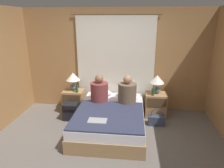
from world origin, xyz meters
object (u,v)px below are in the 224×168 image
bed (110,119)px  lamp_left (73,79)px  person_left_in_bed (99,91)px  handbag_on_floor (156,120)px  person_right_in_bed (127,92)px  nightstand_left (74,101)px  beer_bottle_on_left_stand (77,89)px  beer_bottle_on_right_stand (153,92)px  lamp_right (157,81)px  pillow_left (102,93)px  nightstand_right (155,105)px  pillow_right (127,94)px  backpack_on_floor (71,110)px  laptop_on_bed (97,121)px

bed → lamp_left: size_ratio=4.55×
person_left_in_bed → handbag_on_floor: size_ratio=1.62×
person_right_in_bed → person_left_in_bed: bearing=180.0°
nightstand_left → beer_bottle_on_left_stand: size_ratio=2.41×
lamp_left → beer_bottle_on_right_stand: bearing=-4.9°
nightstand_left → person_right_in_bed: (1.33, -0.33, 0.41)m
person_right_in_bed → beer_bottle_on_right_stand: person_right_in_bed is taller
nightstand_left → lamp_right: bearing=1.2°
pillow_left → beer_bottle_on_right_stand: size_ratio=2.17×
bed → person_right_in_bed: bearing=48.7°
pillow_left → beer_bottle_on_right_stand: bearing=-9.1°
bed → nightstand_left: bearing=144.9°
nightstand_right → pillow_left: size_ratio=1.16×
nightstand_right → pillow_right: bearing=174.1°
person_left_in_bed → lamp_left: bearing=152.3°
pillow_left → pillow_right: size_ratio=1.00×
lamp_left → pillow_left: bearing=2.4°
person_right_in_bed → backpack_on_floor: (-1.28, -0.08, -0.47)m
lamp_left → bed: bearing=-36.7°
beer_bottle_on_right_stand → handbag_on_floor: (0.08, -0.33, -0.53)m
pillow_left → person_right_in_bed: size_ratio=0.77×
backpack_on_floor → bed: bearing=-17.1°
nightstand_left → lamp_left: lamp_left is taller
person_left_in_bed → pillow_left: bearing=92.1°
person_right_in_bed → beer_bottle_on_left_stand: (-1.20, 0.21, -0.04)m
lamp_right → person_left_in_bed: size_ratio=0.69×
bed → handbag_on_floor: (0.99, 0.25, -0.10)m
person_left_in_bed → beer_bottle_on_right_stand: bearing=9.7°
bed → lamp_left: bearing=143.3°
nightstand_left → lamp_right: 2.08m
laptop_on_bed → backpack_on_floor: (-0.79, 0.90, -0.26)m
nightstand_right → beer_bottle_on_left_stand: bearing=-176.3°
pillow_right → handbag_on_floor: size_ratio=1.25×
lamp_right → pillow_left: size_ratio=0.90×
beer_bottle_on_left_stand → person_left_in_bed: bearing=-19.6°
lamp_left → pillow_right: (1.31, 0.03, -0.35)m
lamp_right → laptop_on_bed: size_ratio=1.28×
lamp_right → pillow_right: 0.78m
backpack_on_floor → person_left_in_bed: bearing=7.1°
nightstand_left → person_left_in_bed: person_left_in_bed is taller
lamp_left → lamp_right: 2.00m
pillow_left → bed: bearing=-68.3°
person_right_in_bed → handbag_on_floor: bearing=-10.8°
laptop_on_bed → beer_bottle_on_right_stand: bearing=47.8°
beer_bottle_on_left_stand → backpack_on_floor: (-0.08, -0.29, -0.43)m
beer_bottle_on_left_stand → handbag_on_floor: beer_bottle_on_left_stand is taller
pillow_right → handbag_on_floor: pillow_right is taller
lamp_right → pillow_right: (-0.69, 0.03, -0.35)m
nightstand_left → beer_bottle_on_left_stand: 0.41m
nightstand_left → laptop_on_bed: (0.84, -1.31, 0.20)m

